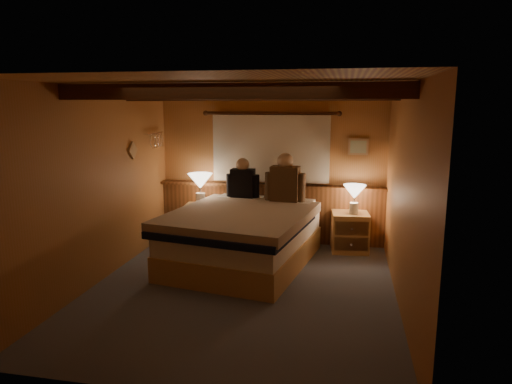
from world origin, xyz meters
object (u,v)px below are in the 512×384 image
(bed, at_px, (243,236))
(lamp_left, at_px, (200,183))
(lamp_right, at_px, (355,194))
(nightstand_left, at_px, (202,224))
(person_left, at_px, (243,181))
(duffel_bag, at_px, (197,234))
(person_right, at_px, (285,181))
(nightstand_right, at_px, (350,232))

(bed, height_order, lamp_left, lamp_left)
(lamp_right, bearing_deg, lamp_left, 178.93)
(nightstand_left, xyz_separation_m, lamp_left, (-0.02, 0.01, 0.66))
(lamp_left, relative_size, person_left, 0.79)
(lamp_left, bearing_deg, duffel_bag, -107.50)
(lamp_left, xyz_separation_m, person_right, (1.37, -0.15, 0.10))
(duffel_bag, bearing_deg, lamp_right, -15.43)
(nightstand_left, height_order, lamp_left, lamp_left)
(duffel_bag, bearing_deg, lamp_left, 55.19)
(lamp_right, xyz_separation_m, person_left, (-1.70, 0.05, 0.12))
(lamp_right, bearing_deg, nightstand_right, 138.89)
(nightstand_right, distance_m, person_left, 1.80)
(lamp_right, relative_size, person_left, 0.68)
(nightstand_right, height_order, person_left, person_left)
(nightstand_right, bearing_deg, person_left, 174.14)
(lamp_left, distance_m, person_right, 1.38)
(nightstand_left, xyz_separation_m, nightstand_right, (2.32, 0.01, -0.01))
(nightstand_right, height_order, lamp_right, lamp_right)
(nightstand_right, height_order, lamp_left, lamp_left)
(lamp_left, relative_size, duffel_bag, 0.86)
(person_left, bearing_deg, nightstand_right, 2.02)
(person_right, distance_m, duffel_bag, 1.67)
(bed, xyz_separation_m, person_left, (-0.20, 0.88, 0.62))
(nightstand_right, distance_m, lamp_right, 0.60)
(nightstand_left, xyz_separation_m, person_left, (0.67, 0.01, 0.71))
(lamp_left, bearing_deg, nightstand_left, -29.18)
(nightstand_right, relative_size, duffel_bag, 1.00)
(person_left, height_order, duffel_bag, person_left)
(bed, xyz_separation_m, duffel_bag, (-0.93, 0.75, -0.24))
(nightstand_left, relative_size, person_left, 0.95)
(lamp_right, height_order, duffel_bag, lamp_right)
(nightstand_right, distance_m, person_right, 1.25)
(nightstand_right, relative_size, person_right, 0.79)
(person_left, xyz_separation_m, person_right, (0.68, -0.15, 0.05))
(duffel_bag, bearing_deg, person_right, -18.48)
(nightstand_right, xyz_separation_m, lamp_left, (-2.34, 0.00, 0.67))
(nightstand_left, distance_m, lamp_right, 2.44)
(bed, distance_m, person_left, 1.09)
(nightstand_left, distance_m, person_right, 1.55)
(person_right, height_order, duffel_bag, person_right)
(nightstand_left, bearing_deg, lamp_right, -6.38)
(nightstand_left, distance_m, person_left, 0.97)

